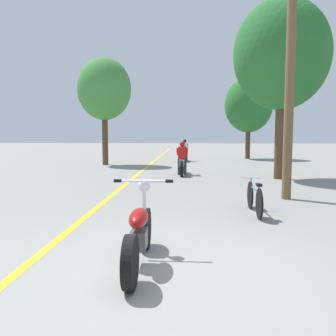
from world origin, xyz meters
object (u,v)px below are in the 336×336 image
object	(u,v)px
roadside_tree_right_near	(282,55)
roadside_tree_left	(104,90)
utility_pole	(290,68)
roadside_tree_right_far	(249,105)
motorcycle_foreground	(139,233)
motorcycle_rider_lead	(182,162)
bicycle_parked	(255,198)
motorcycle_rider_far	(185,153)

from	to	relation	value
roadside_tree_right_near	roadside_tree_left	world-z (taller)	roadside_tree_right_near
utility_pole	roadside_tree_right_far	world-z (taller)	utility_pole
motorcycle_foreground	motorcycle_rider_lead	distance (m)	10.34
roadside_tree_right_near	roadside_tree_right_far	size ratio (longest dim) A/B	1.21
roadside_tree_right_near	roadside_tree_left	bearing A→B (deg)	144.30
bicycle_parked	motorcycle_rider_far	bearing A→B (deg)	96.40
roadside_tree_right_far	motorcycle_rider_lead	world-z (taller)	roadside_tree_right_far
roadside_tree_left	bicycle_parked	bearing A→B (deg)	-63.08
utility_pole	roadside_tree_right_near	world-z (taller)	roadside_tree_right_near
motorcycle_rider_lead	roadside_tree_right_near	bearing A→B (deg)	-17.09
roadside_tree_right_far	bicycle_parked	size ratio (longest dim) A/B	3.30
motorcycle_foreground	utility_pole	bearing A→B (deg)	56.71
motorcycle_foreground	roadside_tree_left	bearing A→B (deg)	104.73
motorcycle_rider_far	bicycle_parked	size ratio (longest dim) A/B	1.26
roadside_tree_right_near	roadside_tree_left	xyz separation A→B (m)	(-8.02, 5.76, -0.51)
motorcycle_rider_lead	roadside_tree_right_far	bearing A→B (deg)	66.02
utility_pole	roadside_tree_left	bearing A→B (deg)	125.59
bicycle_parked	roadside_tree_right_near	bearing A→B (deg)	71.63
roadside_tree_right_far	bicycle_parked	world-z (taller)	roadside_tree_right_far
roadside_tree_right_far	motorcycle_rider_far	world-z (taller)	roadside_tree_right_far
utility_pole	motorcycle_rider_lead	bearing A→B (deg)	117.76
roadside_tree_left	utility_pole	bearing A→B (deg)	-54.41
utility_pole	motorcycle_rider_lead	xyz separation A→B (m)	(-2.84, 5.39, -2.86)
utility_pole	motorcycle_foreground	world-z (taller)	utility_pole
roadside_tree_right_far	motorcycle_rider_far	bearing A→B (deg)	-150.16
motorcycle_foreground	bicycle_parked	size ratio (longest dim) A/B	1.20
utility_pole	motorcycle_foreground	xyz separation A→B (m)	(-3.24, -4.94, -2.96)
utility_pole	bicycle_parked	world-z (taller)	utility_pole
motorcycle_foreground	bicycle_parked	world-z (taller)	motorcycle_foreground
motorcycle_foreground	motorcycle_rider_far	xyz separation A→B (m)	(0.45, 17.62, 0.08)
motorcycle_foreground	motorcycle_rider_far	bearing A→B (deg)	88.54
motorcycle_rider_lead	bicycle_parked	world-z (taller)	motorcycle_rider_lead
motorcycle_rider_far	bicycle_parked	xyz separation A→B (m)	(1.63, -14.49, -0.17)
roadside_tree_right_near	roadside_tree_right_far	xyz separation A→B (m)	(0.65, 10.88, -0.98)
roadside_tree_right_far	motorcycle_rider_lead	distance (m)	11.12
roadside_tree_left	bicycle_parked	xyz separation A→B (m)	(6.00, -11.83, -3.78)
roadside_tree_right_near	motorcycle_rider_lead	size ratio (longest dim) A/B	3.26
utility_pole	bicycle_parked	distance (m)	3.73
roadside_tree_right_near	motorcycle_rider_far	size ratio (longest dim) A/B	3.18
utility_pole	roadside_tree_right_far	xyz separation A→B (m)	(1.50, 15.14, 0.26)
utility_pole	roadside_tree_right_near	bearing A→B (deg)	78.75
roadside_tree_right_near	bicycle_parked	size ratio (longest dim) A/B	4.00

